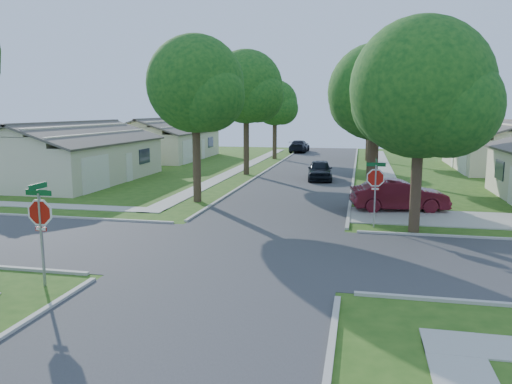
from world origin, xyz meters
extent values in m
plane|color=#2A5015|center=(0.00, 0.00, 0.00)|extent=(100.00, 100.00, 0.00)
cube|color=#333335|center=(0.00, 0.00, 0.00)|extent=(7.00, 100.00, 0.02)
cube|color=#9E9B91|center=(6.10, 26.00, 0.02)|extent=(1.20, 40.00, 0.04)
cube|color=#9E9B91|center=(-6.10, 26.00, 0.02)|extent=(1.20, 40.00, 0.04)
cube|color=#9E9B91|center=(7.90, 7.10, 0.03)|extent=(8.80, 3.60, 0.05)
cube|color=gray|center=(-4.70, -4.70, 1.35)|extent=(0.06, 0.06, 2.70)
cylinder|color=white|center=(-4.70, -4.70, 2.15)|extent=(1.05, 0.02, 1.05)
cylinder|color=#AD110C|center=(-4.70, -4.70, 2.15)|extent=(0.90, 0.03, 0.90)
cube|color=#AD110C|center=(-4.70, -4.70, 1.68)|extent=(0.34, 0.03, 0.12)
cube|color=white|center=(-4.70, -4.70, 1.68)|extent=(0.30, 0.03, 0.08)
cube|color=#0C5426|center=(-4.70, -4.70, 2.72)|extent=(0.80, 0.02, 0.16)
cube|color=#0C5426|center=(-4.70, -4.70, 2.90)|extent=(0.02, 0.80, 0.16)
cube|color=gray|center=(4.70, 4.70, 1.35)|extent=(0.06, 0.06, 2.70)
cylinder|color=white|center=(4.70, 4.70, 2.15)|extent=(1.05, 0.02, 1.05)
cylinder|color=#AD110C|center=(4.70, 4.70, 2.15)|extent=(0.90, 0.03, 0.90)
cube|color=#AD110C|center=(4.70, 4.70, 1.68)|extent=(0.34, 0.03, 0.12)
cube|color=white|center=(4.70, 4.70, 1.68)|extent=(0.30, 0.03, 0.08)
cube|color=#0C5426|center=(4.70, 4.70, 2.72)|extent=(0.80, 0.02, 0.16)
cube|color=#0C5426|center=(4.70, 4.70, 2.90)|extent=(0.02, 0.80, 0.16)
cylinder|color=#38281C|center=(4.70, 9.00, 1.98)|extent=(0.44, 0.44, 3.95)
sphere|color=#104214|center=(4.70, 9.00, 5.88)|extent=(4.80, 4.80, 4.80)
sphere|color=#104214|center=(5.54, 8.52, 5.28)|extent=(3.46, 3.46, 3.46)
sphere|color=#104214|center=(3.98, 9.60, 5.40)|extent=(3.26, 3.26, 3.26)
cylinder|color=#38281C|center=(4.70, 21.00, 2.15)|extent=(0.44, 0.44, 4.30)
sphere|color=#104214|center=(4.70, 21.00, 6.51)|extent=(5.40, 5.40, 5.40)
sphere|color=#104214|center=(5.65, 20.46, 5.84)|extent=(3.89, 3.89, 3.89)
sphere|color=#104214|center=(3.89, 21.68, 5.97)|extent=(3.67, 3.67, 3.67)
cylinder|color=#38281C|center=(4.70, 34.00, 2.10)|extent=(0.44, 0.44, 4.20)
sphere|color=#104214|center=(4.70, 34.00, 6.22)|extent=(5.00, 5.00, 5.00)
sphere|color=#104214|center=(5.58, 33.50, 5.60)|extent=(3.60, 3.60, 3.60)
sphere|color=#104214|center=(3.95, 34.62, 5.72)|extent=(3.40, 3.40, 3.40)
cylinder|color=#38281C|center=(-4.70, 9.00, 2.12)|extent=(0.44, 0.44, 4.25)
sphere|color=#104214|center=(-4.70, 9.00, 6.37)|extent=(5.20, 5.20, 5.20)
sphere|color=#104214|center=(-3.79, 8.48, 5.72)|extent=(3.74, 3.74, 3.74)
sphere|color=#104214|center=(-5.48, 9.65, 5.85)|extent=(3.54, 3.54, 3.54)
cylinder|color=#38281C|center=(-4.70, 21.00, 2.22)|extent=(0.44, 0.44, 4.44)
sphere|color=#104214|center=(-4.70, 21.00, 6.76)|extent=(5.60, 5.60, 5.60)
sphere|color=#104214|center=(-3.72, 20.44, 6.06)|extent=(4.03, 4.03, 4.03)
sphere|color=#104214|center=(-5.54, 21.70, 6.20)|extent=(3.81, 3.81, 3.81)
cylinder|color=#38281C|center=(-4.70, 34.00, 1.95)|extent=(0.44, 0.44, 3.90)
sphere|color=#104214|center=(-4.70, 34.00, 5.74)|extent=(4.60, 4.60, 4.60)
sphere|color=#104214|center=(-3.90, 33.54, 5.16)|extent=(3.31, 3.31, 3.31)
sphere|color=#104214|center=(-5.39, 34.58, 5.28)|extent=(3.13, 3.13, 3.13)
cylinder|color=#38281C|center=(6.30, 4.20, 1.77)|extent=(0.44, 0.44, 3.54)
sphere|color=#104214|center=(6.30, 4.20, 5.86)|extent=(5.60, 5.60, 5.60)
sphere|color=#104214|center=(7.28, 3.64, 5.16)|extent=(4.03, 4.03, 4.03)
sphere|color=#104214|center=(5.46, 4.90, 5.30)|extent=(3.81, 3.81, 3.81)
cube|color=silver|center=(11.97, 11.65, 1.00)|extent=(0.06, 0.90, 2.00)
cube|color=#1E2633|center=(11.97, 14.25, 1.55)|extent=(0.06, 1.80, 1.10)
cube|color=#BEB696|center=(16.00, 29.00, 1.40)|extent=(8.00, 13.00, 2.80)
cube|color=#453F3B|center=(14.00, 29.00, 3.45)|extent=(4.42, 13.60, 1.56)
cube|color=silver|center=(11.97, 25.10, 1.10)|extent=(0.06, 3.20, 2.20)
cube|color=silver|center=(11.97, 29.65, 1.00)|extent=(0.06, 0.90, 2.00)
cube|color=#1E2633|center=(11.97, 32.25, 1.55)|extent=(0.06, 1.80, 1.10)
cube|color=#BEB696|center=(-16.00, 15.00, 1.40)|extent=(8.00, 13.00, 2.80)
cube|color=#453F3B|center=(-14.00, 15.00, 3.45)|extent=(4.42, 13.60, 1.56)
cube|color=#453F3B|center=(-18.00, 15.00, 3.45)|extent=(4.42, 13.60, 1.56)
cube|color=silver|center=(-11.97, 11.10, 1.10)|extent=(0.06, 3.20, 2.20)
cube|color=silver|center=(-11.97, 15.65, 1.00)|extent=(0.06, 0.90, 2.00)
cube|color=#1E2633|center=(-11.97, 18.25, 1.55)|extent=(0.06, 1.80, 1.10)
cube|color=#BEB696|center=(-16.00, 32.00, 1.40)|extent=(8.00, 13.00, 2.80)
cube|color=#453F3B|center=(-14.00, 32.00, 3.45)|extent=(4.42, 13.60, 1.56)
cube|color=#453F3B|center=(-18.00, 32.00, 3.45)|extent=(4.42, 13.60, 1.56)
cube|color=silver|center=(-11.97, 28.10, 1.10)|extent=(0.06, 3.20, 2.20)
cube|color=silver|center=(-11.97, 32.65, 1.00)|extent=(0.06, 0.90, 2.00)
cube|color=#1E2633|center=(-11.97, 35.25, 1.55)|extent=(0.06, 1.80, 1.10)
imported|color=#4B0F19|center=(6.00, 8.70, 0.78)|extent=(4.94, 2.44, 1.56)
imported|color=black|center=(1.20, 19.06, 0.72)|extent=(2.07, 4.36, 1.44)
imported|color=black|center=(-3.20, 42.67, 0.72)|extent=(2.15, 5.02, 1.44)
camera|label=1|loc=(4.06, -16.84, 4.99)|focal=35.00mm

